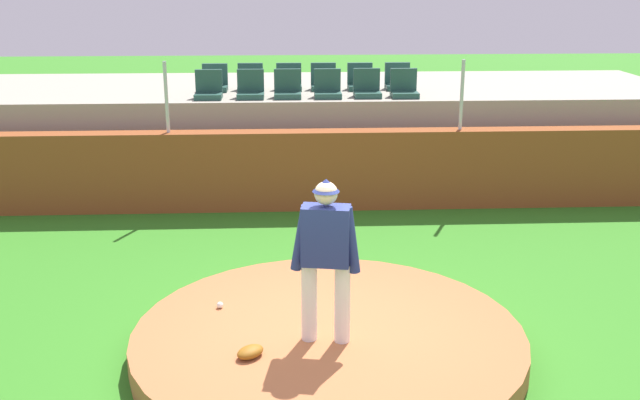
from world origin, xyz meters
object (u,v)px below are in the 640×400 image
object	(u,v)px
stadium_chair_1	(251,89)
stadium_chair_2	(288,89)
stadium_chair_0	(209,90)
stadium_chair_3	(328,89)
stadium_chair_9	(324,81)
stadium_chair_7	(250,82)
stadium_chair_4	(367,88)
stadium_chair_6	(215,82)
stadium_chair_5	(404,88)
stadium_chair_10	(360,81)
pitcher	(326,249)
stadium_chair_11	(398,81)
baseball	(220,305)
stadium_chair_8	(289,82)
fielding_glove	(250,352)

from	to	relation	value
stadium_chair_1	stadium_chair_2	size ratio (longest dim) A/B	1.00
stadium_chair_0	stadium_chair_3	xyz separation A→B (m)	(2.13, 0.01, 0.00)
stadium_chair_2	stadium_chair_9	xyz separation A→B (m)	(0.70, 0.91, 0.00)
stadium_chair_7	stadium_chair_3	bearing A→B (deg)	146.63
stadium_chair_4	stadium_chair_6	size ratio (longest dim) A/B	1.00
stadium_chair_5	stadium_chair_9	size ratio (longest dim) A/B	1.00
stadium_chair_10	stadium_chair_5	bearing A→B (deg)	127.74
pitcher	stadium_chair_11	xyz separation A→B (m)	(1.81, 7.35, 0.63)
baseball	stadium_chair_2	world-z (taller)	stadium_chair_2
pitcher	stadium_chair_7	xyz separation A→B (m)	(-1.03, 7.38, 0.63)
stadium_chair_2	stadium_chair_3	bearing A→B (deg)	179.15
pitcher	stadium_chair_9	xyz separation A→B (m)	(0.37, 7.37, 0.63)
stadium_chair_9	stadium_chair_4	bearing A→B (deg)	129.63
stadium_chair_1	stadium_chair_8	xyz separation A→B (m)	(0.70, 0.93, 0.00)
stadium_chair_3	stadium_chair_4	distance (m)	0.72
stadium_chair_9	stadium_chair_8	bearing A→B (deg)	-0.47
stadium_chair_8	stadium_chair_3	bearing A→B (deg)	126.56
fielding_glove	stadium_chair_6	bearing A→B (deg)	-127.39
stadium_chair_2	stadium_chair_4	xyz separation A→B (m)	(1.44, 0.02, 0.00)
stadium_chair_2	stadium_chair_1	bearing A→B (deg)	0.69
stadium_chair_1	stadium_chair_3	xyz separation A→B (m)	(1.39, -0.00, 0.00)
stadium_chair_4	stadium_chair_10	bearing A→B (deg)	-87.63
pitcher	stadium_chair_8	distance (m)	7.41
baseball	stadium_chair_2	distance (m)	5.92
stadium_chair_1	stadium_chair_9	distance (m)	1.64
baseball	stadium_chair_9	bearing A→B (deg)	76.86
stadium_chair_10	stadium_chair_11	size ratio (longest dim) A/B	1.00
pitcher	stadium_chair_9	distance (m)	7.40
stadium_chair_3	stadium_chair_11	world-z (taller)	same
stadium_chair_6	stadium_chair_8	size ratio (longest dim) A/B	1.00
stadium_chair_4	stadium_chair_11	bearing A→B (deg)	-128.21
stadium_chair_0	stadium_chair_5	bearing A→B (deg)	179.90
stadium_chair_1	stadium_chair_6	xyz separation A→B (m)	(-0.71, 0.89, 0.00)
stadium_chair_6	stadium_chair_7	size ratio (longest dim) A/B	1.00
stadium_chair_0	stadium_chair_4	world-z (taller)	same
fielding_glove	stadium_chair_1	xyz separation A→B (m)	(-0.22, 6.77, 1.58)
stadium_chair_2	stadium_chair_10	world-z (taller)	same
stadium_chair_5	stadium_chair_11	xyz separation A→B (m)	(0.02, 0.92, 0.00)
stadium_chair_6	stadium_chair_8	bearing A→B (deg)	-178.63
stadium_chair_5	stadium_chair_9	distance (m)	1.69
stadium_chair_4	stadium_chair_11	world-z (taller)	same
stadium_chair_2	stadium_chair_7	bearing A→B (deg)	-52.87
stadium_chair_5	stadium_chair_8	bearing A→B (deg)	-24.43
stadium_chair_10	stadium_chair_7	bearing A→B (deg)	-1.13
baseball	stadium_chair_11	bearing A→B (deg)	65.60
pitcher	stadium_chair_6	xyz separation A→B (m)	(-1.70, 7.34, 0.63)
pitcher	stadium_chair_2	world-z (taller)	stadium_chair_2
pitcher	stadium_chair_0	distance (m)	6.70
baseball	stadium_chair_1	bearing A→B (deg)	88.30
baseball	stadium_chair_11	xyz separation A→B (m)	(2.96, 6.53, 1.60)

